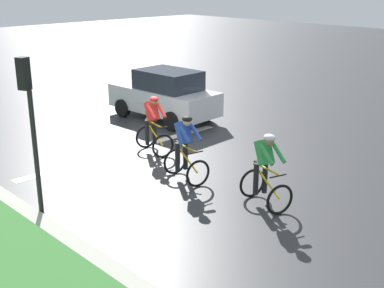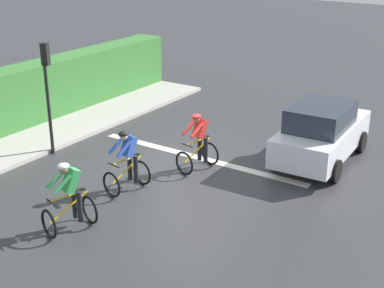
{
  "view_description": "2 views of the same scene",
  "coord_description": "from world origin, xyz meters",
  "px_view_note": "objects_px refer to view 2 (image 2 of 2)",
  "views": [
    {
      "loc": [
        8.38,
        10.49,
        4.81
      ],
      "look_at": [
        0.08,
        1.94,
        0.87
      ],
      "focal_mm": 47.41,
      "sensor_mm": 36.0,
      "label": 1
    },
    {
      "loc": [
        -8.2,
        11.79,
        6.34
      ],
      "look_at": [
        -0.93,
        0.89,
        1.22
      ],
      "focal_mm": 51.37,
      "sensor_mm": 36.0,
      "label": 2
    }
  ],
  "objects_px": {
    "cyclist_lead": "(70,198)",
    "traffic_light_near_crossing": "(47,82)",
    "cyclist_mid": "(199,143)",
    "cyclist_second": "(128,162)",
    "car_white": "(321,133)"
  },
  "relations": [
    {
      "from": "cyclist_lead",
      "to": "cyclist_mid",
      "type": "height_order",
      "value": "same"
    },
    {
      "from": "cyclist_mid",
      "to": "traffic_light_near_crossing",
      "type": "relative_size",
      "value": 0.5
    },
    {
      "from": "cyclist_lead",
      "to": "car_white",
      "type": "height_order",
      "value": "car_white"
    },
    {
      "from": "cyclist_lead",
      "to": "traffic_light_near_crossing",
      "type": "height_order",
      "value": "traffic_light_near_crossing"
    },
    {
      "from": "cyclist_mid",
      "to": "car_white",
      "type": "distance_m",
      "value": 3.62
    },
    {
      "from": "cyclist_lead",
      "to": "cyclist_second",
      "type": "relative_size",
      "value": 1.0
    },
    {
      "from": "cyclist_lead",
      "to": "car_white",
      "type": "bearing_deg",
      "value": -114.48
    },
    {
      "from": "car_white",
      "to": "traffic_light_near_crossing",
      "type": "distance_m",
      "value": 8.09
    },
    {
      "from": "cyclist_lead",
      "to": "cyclist_mid",
      "type": "xyz_separation_m",
      "value": [
        -0.53,
        -4.41,
        0.0
      ]
    },
    {
      "from": "cyclist_lead",
      "to": "cyclist_mid",
      "type": "relative_size",
      "value": 1.0
    },
    {
      "from": "cyclist_lead",
      "to": "car_white",
      "type": "distance_m",
      "value": 7.59
    },
    {
      "from": "cyclist_mid",
      "to": "cyclist_lead",
      "type": "bearing_deg",
      "value": 83.17
    },
    {
      "from": "cyclist_mid",
      "to": "traffic_light_near_crossing",
      "type": "bearing_deg",
      "value": 17.91
    },
    {
      "from": "cyclist_lead",
      "to": "cyclist_second",
      "type": "height_order",
      "value": "same"
    },
    {
      "from": "car_white",
      "to": "cyclist_lead",
      "type": "bearing_deg",
      "value": 65.52
    }
  ]
}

